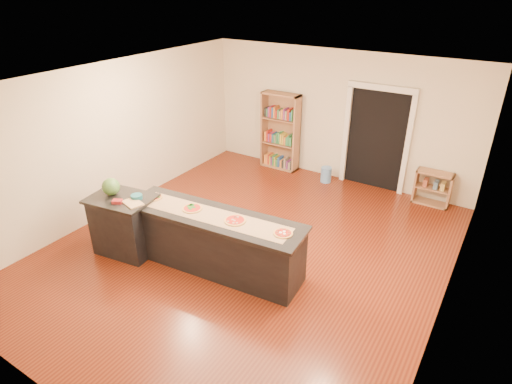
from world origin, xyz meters
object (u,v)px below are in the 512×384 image
Objects in this scene: side_counter at (125,224)px; watermelon at (111,187)px; kitchen_island at (214,241)px; low_shelf at (433,188)px; bookshelf at (280,132)px; waste_bin at (326,175)px.

side_counter is 0.66m from watermelon.
low_shelf is at bearing 53.87° from kitchen_island.
side_counter is 5.88m from low_shelf.
kitchen_island is 4.09× the size of low_shelf.
side_counter is 4.42m from bookshelf.
bookshelf is (0.43, 4.38, 0.39)m from side_counter.
side_counter is 0.56× the size of bookshelf.
bookshelf is at bearing 82.01° from watermelon.
side_counter is (-1.51, -0.41, 0.03)m from kitchen_island.
watermelon reaches higher than kitchen_island.
waste_bin is at bearing 82.01° from kitchen_island.
bookshelf is at bearing 76.27° from side_counter.
watermelon reaches higher than side_counter.
kitchen_island is 3.83m from waste_bin.
kitchen_island reaches higher than low_shelf.
bookshelf is 5.21× the size of waste_bin.
kitchen_island is 1.56m from side_counter.
kitchen_island is 4.65m from low_shelf.
side_counter is at bearing -169.91° from kitchen_island.
watermelon reaches higher than low_shelf.
low_shelf is (2.40, 3.98, -0.13)m from kitchen_island.
waste_bin is at bearing 59.87° from side_counter.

